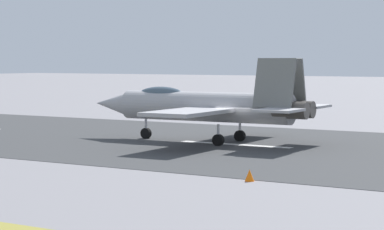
{
  "coord_description": "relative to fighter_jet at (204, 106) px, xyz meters",
  "views": [
    {
      "loc": [
        -23.79,
        45.23,
        5.58
      ],
      "look_at": [
        0.79,
        4.43,
        2.2
      ],
      "focal_mm": 73.37,
      "sensor_mm": 36.0,
      "label": 1
    }
  ],
  "objects": [
    {
      "name": "fighter_jet",
      "position": [
        0.0,
        0.0,
        0.0
      ],
      "size": [
        16.76,
        14.69,
        5.67
      ],
      "color": "#A1A0A4",
      "rests_on": "ground"
    },
    {
      "name": "marker_cone_near",
      "position": [
        -10.34,
        13.68,
        -2.19
      ],
      "size": [
        0.44,
        0.44,
        0.55
      ],
      "primitive_type": "cone",
      "color": "orange",
      "rests_on": "ground"
    },
    {
      "name": "ground_plane",
      "position": [
        -2.68,
        0.34,
        -2.47
      ],
      "size": [
        400.0,
        400.0,
        0.0
      ],
      "primitive_type": "plane",
      "color": "gray"
    },
    {
      "name": "runway_strip",
      "position": [
        -2.7,
        0.34,
        -2.46
      ],
      "size": [
        240.0,
        26.0,
        0.02
      ],
      "color": "#393A3B",
      "rests_on": "ground"
    }
  ]
}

